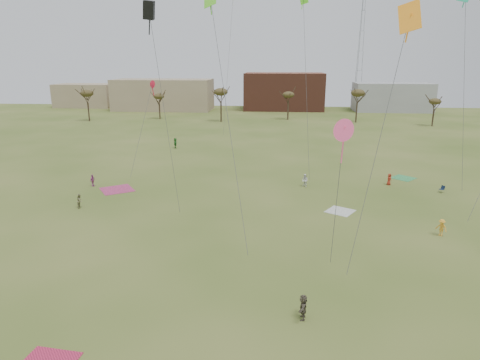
{
  "coord_description": "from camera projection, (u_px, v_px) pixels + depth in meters",
  "views": [
    {
      "loc": [
        3.28,
        -24.12,
        15.83
      ],
      "look_at": [
        0.0,
        12.0,
        5.5
      ],
      "focal_mm": 31.35,
      "sensor_mm": 36.0,
      "label": 1
    }
  ],
  "objects": [
    {
      "name": "ground",
      "position": [
        224.0,
        309.0,
        27.73
      ],
      "size": [
        260.0,
        260.0,
        0.0
      ],
      "primitive_type": "plane",
      "color": "#3D541A",
      "rests_on": "ground"
    },
    {
      "name": "spectator_fore_b",
      "position": [
        80.0,
        201.0,
        46.71
      ],
      "size": [
        0.67,
        0.82,
        1.58
      ],
      "primitive_type": "imported",
      "rotation": [
        0.0,
        0.0,
        1.67
      ],
      "color": "olive",
      "rests_on": "ground"
    },
    {
      "name": "spectator_fore_c",
      "position": [
        303.0,
        307.0,
        26.47
      ],
      "size": [
        0.66,
        1.61,
        1.69
      ],
      "primitive_type": "imported",
      "rotation": [
        0.0,
        0.0,
        4.61
      ],
      "color": "#504839",
      "rests_on": "ground"
    },
    {
      "name": "flyer_mid_b",
      "position": [
        441.0,
        228.0,
        39.15
      ],
      "size": [
        1.16,
        1.19,
        1.64
      ],
      "primitive_type": "imported",
      "rotation": [
        0.0,
        0.0,
        5.45
      ],
      "color": "gold",
      "rests_on": "ground"
    },
    {
      "name": "spectator_mid_d",
      "position": [
        93.0,
        180.0,
        54.72
      ],
      "size": [
        0.56,
        0.98,
        1.58
      ],
      "primitive_type": "imported",
      "rotation": [
        0.0,
        0.0,
        1.37
      ],
      "color": "#AB478D",
      "rests_on": "ground"
    },
    {
      "name": "spectator_mid_e",
      "position": [
        305.0,
        181.0,
        54.47
      ],
      "size": [
        1.02,
        1.02,
        1.67
      ],
      "primitive_type": "imported",
      "rotation": [
        0.0,
        0.0,
        5.5
      ],
      "color": "white",
      "rests_on": "ground"
    },
    {
      "name": "flyer_far_a",
      "position": [
        175.0,
        143.0,
        78.69
      ],
      "size": [
        0.94,
        1.85,
        1.91
      ],
      "primitive_type": "imported",
      "rotation": [
        0.0,
        0.0,
        1.79
      ],
      "color": "#287326",
      "rests_on": "ground"
    },
    {
      "name": "flyer_far_b",
      "position": [
        389.0,
        179.0,
        55.28
      ],
      "size": [
        0.89,
        0.87,
        1.55
      ],
      "primitive_type": "imported",
      "rotation": [
        0.0,
        0.0,
        0.74
      ],
      "color": "maroon",
      "rests_on": "ground"
    },
    {
      "name": "blanket_cream",
      "position": [
        340.0,
        211.0,
        45.77
      ],
      "size": [
        3.68,
        3.68,
        0.03
      ],
      "primitive_type": "cube",
      "rotation": [
        0.0,
        0.0,
        1.02
      ],
      "color": "silver",
      "rests_on": "ground"
    },
    {
      "name": "blanket_plum",
      "position": [
        117.0,
        190.0,
        53.46
      ],
      "size": [
        5.24,
        5.24,
        0.03
      ],
      "primitive_type": "cube",
      "rotation": [
        0.0,
        0.0,
        0.61
      ],
      "color": "#AE3564",
      "rests_on": "ground"
    },
    {
      "name": "blanket_olive",
      "position": [
        403.0,
        178.0,
        58.71
      ],
      "size": [
        3.92,
        3.92,
        0.03
      ],
      "primitive_type": "cube",
      "rotation": [
        0.0,
        0.0,
        0.82
      ],
      "color": "#379851",
      "rests_on": "ground"
    },
    {
      "name": "camp_chair_right",
      "position": [
        442.0,
        190.0,
        52.24
      ],
      "size": [
        0.73,
        0.72,
        0.87
      ],
      "rotation": [
        0.0,
        0.0,
        5.32
      ],
      "color": "#142138",
      "rests_on": "ground"
    },
    {
      "name": "kites_aloft",
      "position": [
        225.0,
        25.0,
        48.66
      ],
      "size": [
        68.74,
        72.63,
        27.82
      ],
      "color": "red",
      "rests_on": "ground"
    },
    {
      "name": "tree_line",
      "position": [
        253.0,
        98.0,
        101.81
      ],
      "size": [
        117.44,
        49.32,
        8.91
      ],
      "color": "#3A2B1E",
      "rests_on": "ground"
    },
    {
      "name": "building_tan",
      "position": [
        163.0,
        95.0,
        139.54
      ],
      "size": [
        32.0,
        14.0,
        10.0
      ],
      "primitive_type": "cube",
      "color": "#937F60",
      "rests_on": "ground"
    },
    {
      "name": "building_brick",
      "position": [
        284.0,
        91.0,
        140.58
      ],
      "size": [
        26.0,
        16.0,
        12.0
      ],
      "primitive_type": "cube",
      "color": "brown",
      "rests_on": "ground"
    },
    {
      "name": "building_grey",
      "position": [
        392.0,
        97.0,
        136.04
      ],
      "size": [
        24.0,
        12.0,
        9.0
      ],
      "primitive_type": "cube",
      "color": "gray",
      "rests_on": "ground"
    },
    {
      "name": "building_tan_west",
      "position": [
        86.0,
        95.0,
        149.13
      ],
      "size": [
        20.0,
        12.0,
        8.0
      ],
      "primitive_type": "cube",
      "color": "#937F60",
      "rests_on": "ground"
    },
    {
      "name": "radio_tower",
      "position": [
        360.0,
        50.0,
        139.58
      ],
      "size": [
        1.51,
        1.72,
        41.0
      ],
      "color": "#9EA3A8",
      "rests_on": "ground"
    }
  ]
}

